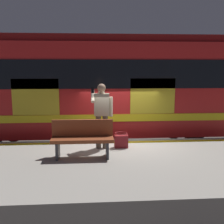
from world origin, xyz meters
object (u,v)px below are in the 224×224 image
at_px(passenger, 102,110).
at_px(bench, 83,137).
at_px(train_carriage, 95,85).
at_px(handbag, 121,141).

bearing_deg(passenger, bench, 54.34).
bearing_deg(train_carriage, handbag, 103.23).
height_order(train_carriage, passenger, train_carriage).
bearing_deg(bench, passenger, -125.66).
distance_m(handbag, bench, 1.25).
height_order(train_carriage, handbag, train_carriage).
distance_m(train_carriage, handbag, 3.28).
bearing_deg(bench, handbag, -146.25).
bearing_deg(bench, train_carriage, -95.08).
relative_size(train_carriage, handbag, 25.67).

